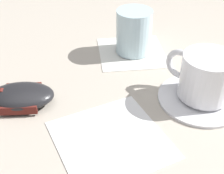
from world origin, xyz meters
name	(u,v)px	position (x,y,z in m)	size (l,w,h in m)	color
ground_plane	(128,81)	(0.00, 0.00, 0.00)	(3.00, 3.00, 0.00)	#B2A899
saucer	(200,97)	(0.01, 0.13, 0.00)	(0.14, 0.14, 0.01)	white
coffee_cup	(206,76)	(0.01, 0.13, 0.05)	(0.08, 0.11, 0.07)	white
computer_mouse	(21,96)	(0.12, -0.14, 0.02)	(0.10, 0.12, 0.03)	black
napkin_under_glass	(132,52)	(-0.10, -0.02, 0.00)	(0.13, 0.13, 0.00)	silver
drinking_glass	(134,32)	(-0.10, -0.02, 0.05)	(0.07, 0.07, 0.09)	silver
napkin_spare	(111,139)	(0.15, 0.02, 0.00)	(0.15, 0.15, 0.00)	white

